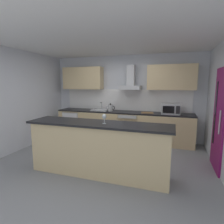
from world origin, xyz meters
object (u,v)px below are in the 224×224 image
at_px(sink, 100,110).
at_px(wine_glass, 104,117).
at_px(chopping_board, 147,113).
at_px(microwave, 171,109).
at_px(refrigerator, 75,123).
at_px(range_hood, 131,82).
at_px(kettle, 110,108).
at_px(oven, 129,126).

xyz_separation_m(sink, wine_glass, (0.98, -2.26, 0.21)).
xyz_separation_m(wine_glass, chopping_board, (0.48, 2.23, -0.23)).
bearing_deg(microwave, refrigerator, 179.53).
height_order(microwave, chopping_board, microwave).
relative_size(microwave, wine_glass, 2.81).
height_order(microwave, range_hood, range_hood).
xyz_separation_m(refrigerator, kettle, (1.28, -0.03, 0.58)).
distance_m(kettle, wine_glass, 2.31).
distance_m(microwave, wine_glass, 2.50).
relative_size(sink, wine_glass, 2.81).
relative_size(kettle, wine_glass, 1.62).
bearing_deg(sink, refrigerator, -179.15).
bearing_deg(chopping_board, kettle, -179.49).
relative_size(kettle, range_hood, 0.40).
bearing_deg(oven, microwave, -1.36).
relative_size(sink, range_hood, 0.69).
distance_m(microwave, kettle, 1.76).
bearing_deg(chopping_board, microwave, -0.37).
distance_m(oven, microwave, 1.32).
bearing_deg(refrigerator, microwave, -0.47).
height_order(oven, wine_glass, wine_glass).
distance_m(refrigerator, range_hood, 2.31).
height_order(sink, chopping_board, sink).
bearing_deg(chopping_board, wine_glass, -102.22).
height_order(oven, microwave, microwave).
xyz_separation_m(oven, sink, (-0.93, 0.01, 0.47)).
bearing_deg(oven, sink, 179.33).
height_order(kettle, wine_glass, wine_glass).
xyz_separation_m(refrigerator, microwave, (3.04, -0.03, 0.62)).
bearing_deg(wine_glass, range_hood, 91.22).
bearing_deg(range_hood, chopping_board, -16.03).
bearing_deg(wine_glass, chopping_board, 77.78).
bearing_deg(microwave, wine_glass, -116.89).
relative_size(refrigerator, microwave, 1.70).
bearing_deg(chopping_board, sink, 178.65).
bearing_deg(wine_glass, microwave, 63.11).
distance_m(microwave, sink, 2.12).
xyz_separation_m(microwave, chopping_board, (-0.65, 0.00, -0.14)).
bearing_deg(microwave, oven, 178.64).
bearing_deg(range_hood, refrigerator, -175.93).
bearing_deg(sink, kettle, -7.25).
xyz_separation_m(oven, wine_glass, (0.05, -2.25, 0.68)).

